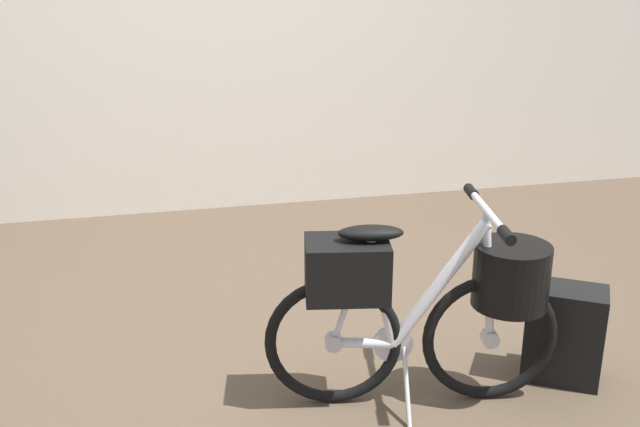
{
  "coord_description": "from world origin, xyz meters",
  "views": [
    {
      "loc": [
        -0.49,
        -2.45,
        1.49
      ],
      "look_at": [
        0.14,
        0.21,
        0.55
      ],
      "focal_mm": 41.21,
      "sensor_mm": 36.0,
      "label": 1
    }
  ],
  "objects": [
    {
      "name": "ground_plane",
      "position": [
        0.0,
        0.0,
        0.0
      ],
      "size": [
        7.19,
        7.19,
        0.0
      ],
      "primitive_type": "plane",
      "color": "brown"
    },
    {
      "name": "folding_bike_foreground",
      "position": [
        0.39,
        -0.32,
        0.4
      ],
      "size": [
        1.02,
        0.53,
        0.73
      ],
      "color": "black",
      "rests_on": "ground_plane"
    },
    {
      "name": "backpack_on_floor",
      "position": [
        0.95,
        -0.29,
        0.18
      ],
      "size": [
        0.33,
        0.3,
        0.36
      ],
      "color": "black",
      "rests_on": "ground_plane"
    }
  ]
}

